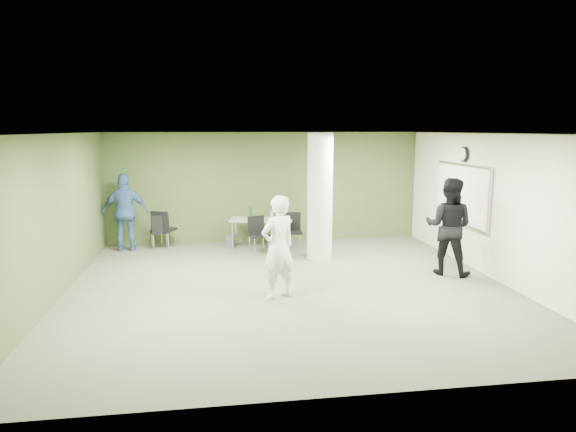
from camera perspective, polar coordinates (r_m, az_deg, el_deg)
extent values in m
plane|color=#50503F|center=(9.58, 0.08, -7.84)|extent=(8.00, 8.00, 0.00)
plane|color=white|center=(9.13, 0.08, 9.16)|extent=(8.00, 8.00, 0.00)
cube|color=#425A2A|center=(13.18, -2.51, 3.20)|extent=(8.00, 2.80, 0.02)
cube|color=#425A2A|center=(9.52, -24.46, -0.15)|extent=(0.02, 8.00, 2.80)
cube|color=beige|center=(10.61, 21.98, 0.94)|extent=(0.02, 8.00, 2.80)
cylinder|color=silver|center=(11.38, 3.56, 2.17)|extent=(0.56, 0.56, 2.80)
cube|color=silver|center=(11.60, 18.73, 2.32)|extent=(0.04, 2.30, 1.30)
cube|color=white|center=(11.59, 18.62, 2.32)|extent=(0.02, 2.20, 1.20)
cylinder|color=black|center=(11.53, 18.96, 6.51)|extent=(0.05, 0.32, 0.32)
cylinder|color=white|center=(11.52, 18.83, 6.51)|extent=(0.02, 0.26, 0.26)
cube|color=gray|center=(12.52, -2.96, -0.39)|extent=(1.61, 0.96, 0.04)
cylinder|color=silver|center=(12.43, -6.19, -2.19)|extent=(0.04, 0.04, 0.68)
cylinder|color=silver|center=(12.28, 0.08, -2.28)|extent=(0.04, 0.04, 0.68)
cylinder|color=silver|center=(12.94, -5.81, -1.71)|extent=(0.04, 0.04, 0.68)
cylinder|color=silver|center=(12.79, 0.21, -1.79)|extent=(0.04, 0.04, 0.68)
cylinder|color=#154127|center=(12.72, -4.16, 0.42)|extent=(0.07, 0.07, 0.25)
cylinder|color=#B2B2B7|center=(12.62, -1.83, 0.20)|extent=(0.06, 0.06, 0.18)
cylinder|color=#4C4C4C|center=(12.77, -6.46, -2.75)|extent=(0.26, 0.26, 0.30)
cube|color=black|center=(12.82, -14.06, -1.72)|extent=(0.50, 0.50, 0.05)
cube|color=black|center=(12.59, -14.00, -0.86)|extent=(0.40, 0.12, 0.41)
cylinder|color=silver|center=(13.06, -13.35, -2.46)|extent=(0.02, 0.02, 0.40)
cylinder|color=silver|center=(13.02, -14.87, -2.56)|extent=(0.02, 0.02, 0.40)
cylinder|color=silver|center=(12.72, -13.15, -2.77)|extent=(0.02, 0.02, 0.40)
cylinder|color=silver|center=(12.68, -14.71, -2.87)|extent=(0.02, 0.02, 0.40)
cube|color=black|center=(12.86, -13.57, -1.48)|extent=(0.62, 0.62, 0.05)
cube|color=black|center=(12.63, -14.08, -0.52)|extent=(0.43, 0.22, 0.46)
cylinder|color=silver|center=(12.98, -12.37, -2.40)|extent=(0.02, 0.02, 0.44)
cylinder|color=silver|center=(13.16, -13.86, -2.29)|extent=(0.02, 0.02, 0.44)
cylinder|color=silver|center=(12.65, -13.18, -2.75)|extent=(0.02, 0.02, 0.44)
cylinder|color=silver|center=(12.83, -14.70, -2.63)|extent=(0.02, 0.02, 0.44)
cube|color=black|center=(12.01, -3.25, -2.19)|extent=(0.53, 0.53, 0.05)
cube|color=black|center=(12.14, -3.59, -0.94)|extent=(0.40, 0.15, 0.42)
cylinder|color=silver|center=(11.84, -3.72, -3.45)|extent=(0.02, 0.02, 0.40)
cylinder|color=silver|center=(11.96, -2.14, -3.30)|extent=(0.02, 0.02, 0.40)
cylinder|color=silver|center=(12.16, -4.31, -3.11)|extent=(0.02, 0.02, 0.40)
cylinder|color=silver|center=(12.28, -2.77, -2.96)|extent=(0.02, 0.02, 0.40)
cube|color=black|center=(12.33, 0.51, -1.80)|extent=(0.48, 0.48, 0.05)
cube|color=black|center=(12.48, 0.44, -0.54)|extent=(0.42, 0.07, 0.43)
cylinder|color=silver|center=(12.18, -0.28, -3.02)|extent=(0.02, 0.02, 0.41)
cylinder|color=silver|center=(12.21, 1.43, -2.99)|extent=(0.02, 0.02, 0.41)
cylinder|color=silver|center=(12.54, -0.38, -2.65)|extent=(0.02, 0.02, 0.41)
cylinder|color=silver|center=(12.56, 1.28, -2.63)|extent=(0.02, 0.02, 0.41)
imported|color=white|center=(8.75, -1.10, -3.48)|extent=(0.77, 0.68, 1.78)
imported|color=black|center=(10.66, 17.43, -1.12)|extent=(1.19, 1.14, 1.94)
imported|color=#3A5F92|center=(12.75, -17.59, 0.39)|extent=(1.09, 0.46, 1.85)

